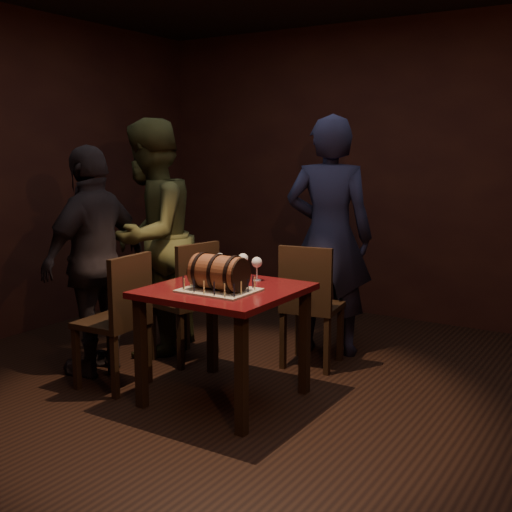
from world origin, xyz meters
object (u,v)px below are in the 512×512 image
object	(u,v)px
chair_left_rear	(190,295)
person_left_front	(95,261)
pub_table	(225,304)
wine_glass_mid	(243,260)
person_back	(329,237)
wine_glass_right	(257,263)
chair_back	(309,300)
person_left_rear	(150,238)
barrel_cake	(219,272)
wine_glass_left	(220,259)
pint_of_ale	(226,268)
chair_left_front	(120,314)

from	to	relation	value
chair_left_rear	person_left_front	world-z (taller)	person_left_front
pub_table	person_left_front	distance (m)	1.12
chair_left_rear	person_left_front	size ratio (longest dim) A/B	0.56
wine_glass_mid	person_back	size ratio (longest dim) A/B	0.09
wine_glass_right	person_back	world-z (taller)	person_back
wine_glass_mid	chair_back	distance (m)	0.64
person_left_rear	person_left_front	xyz separation A→B (m)	(-0.02, -0.57, -0.10)
person_left_front	barrel_cake	bearing A→B (deg)	84.15
pub_table	wine_glass_left	size ratio (longest dim) A/B	5.59
pint_of_ale	chair_left_front	distance (m)	0.78
wine_glass_right	person_left_rear	distance (m)	1.17
chair_back	pint_of_ale	bearing A→B (deg)	-118.28
pint_of_ale	wine_glass_mid	bearing A→B (deg)	69.27
wine_glass_left	chair_left_rear	size ratio (longest dim) A/B	0.17
pint_of_ale	person_back	size ratio (longest dim) A/B	0.08
wine_glass_right	chair_left_rear	size ratio (longest dim) A/B	0.17
wine_glass_mid	pub_table	bearing A→B (deg)	-75.03
person_left_front	wine_glass_left	bearing A→B (deg)	108.31
pub_table	chair_left_front	size ratio (longest dim) A/B	0.97
chair_left_front	person_back	size ratio (longest dim) A/B	0.50
wine_glass_right	person_left_front	size ratio (longest dim) A/B	0.10
pub_table	chair_back	distance (m)	0.86
chair_left_rear	chair_left_front	size ratio (longest dim) A/B	1.00
wine_glass_left	person_back	xyz separation A→B (m)	(0.36, 0.97, 0.07)
pub_table	pint_of_ale	size ratio (longest dim) A/B	6.00
person_left_front	person_back	bearing A→B (deg)	134.08
pub_table	chair_left_rear	world-z (taller)	chair_left_rear
pub_table	wine_glass_right	world-z (taller)	wine_glass_right
wine_glass_left	wine_glass_right	world-z (taller)	same
barrel_cake	chair_left_front	world-z (taller)	barrel_cake
barrel_cake	wine_glass_right	world-z (taller)	barrel_cake
chair_left_rear	person_left_rear	size ratio (longest dim) A/B	0.50
chair_left_rear	person_left_rear	xyz separation A→B (m)	(-0.43, 0.05, 0.40)
barrel_cake	person_back	distance (m)	1.37
person_left_front	chair_left_front	bearing A→B (deg)	64.35
barrel_cake	wine_glass_right	bearing A→B (deg)	85.88
wine_glass_right	person_back	bearing A→B (deg)	86.54
wine_glass_mid	person_back	world-z (taller)	person_back
wine_glass_left	chair_back	world-z (taller)	chair_back
person_left_rear	chair_left_rear	bearing A→B (deg)	68.21
pub_table	wine_glass_left	distance (m)	0.43
wine_glass_left	pint_of_ale	distance (m)	0.11
pub_table	wine_glass_right	xyz separation A→B (m)	(0.06, 0.29, 0.23)
person_left_rear	barrel_cake	bearing A→B (deg)	45.83
wine_glass_left	chair_back	bearing A→B (deg)	52.90
wine_glass_left	chair_left_rear	world-z (taller)	chair_left_rear
wine_glass_left	wine_glass_mid	distance (m)	0.16
person_left_rear	wine_glass_right	bearing A→B (deg)	63.70
chair_left_front	person_back	bearing A→B (deg)	60.45
pint_of_ale	person_back	xyz separation A→B (m)	(0.27, 1.03, 0.12)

